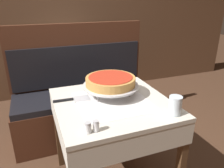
# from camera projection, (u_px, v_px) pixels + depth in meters

# --- Properties ---
(dining_table_front) EXTENTS (0.79, 0.79, 0.73)m
(dining_table_front) POSITION_uv_depth(u_px,v_px,m) (112.00, 115.00, 1.57)
(dining_table_front) COLOR beige
(dining_table_front) RESTS_ON ground_plane
(dining_table_rear) EXTENTS (0.64, 0.64, 0.73)m
(dining_table_rear) POSITION_uv_depth(u_px,v_px,m) (69.00, 61.00, 2.96)
(dining_table_rear) COLOR beige
(dining_table_rear) RESTS_ON ground_plane
(booth_bench) EXTENTS (1.45, 0.53, 1.17)m
(booth_bench) POSITION_uv_depth(u_px,v_px,m) (84.00, 104.00, 2.36)
(booth_bench) COLOR #4C2819
(booth_bench) RESTS_ON ground_plane
(back_wall_panel) EXTENTS (6.00, 0.04, 2.40)m
(back_wall_panel) POSITION_uv_depth(u_px,v_px,m) (62.00, 14.00, 3.10)
(back_wall_panel) COLOR brown
(back_wall_panel) RESTS_ON ground_plane
(pizza_pan_stand) EXTENTS (0.41, 0.41, 0.08)m
(pizza_pan_stand) POSITION_uv_depth(u_px,v_px,m) (111.00, 86.00, 1.60)
(pizza_pan_stand) COLOR #ADADB2
(pizza_pan_stand) RESTS_ON dining_table_front
(deep_dish_pizza) EXTENTS (0.36, 0.36, 0.06)m
(deep_dish_pizza) POSITION_uv_depth(u_px,v_px,m) (111.00, 81.00, 1.58)
(deep_dish_pizza) COLOR #C68E47
(deep_dish_pizza) RESTS_ON pizza_pan_stand
(pizza_server) EXTENTS (0.26, 0.10, 0.01)m
(pizza_server) POSITION_uv_depth(u_px,v_px,m) (73.00, 99.00, 1.55)
(pizza_server) COLOR #BCBCC1
(pizza_server) RESTS_ON dining_table_front
(water_glass_near) EXTENTS (0.08, 0.08, 0.12)m
(water_glass_near) POSITION_uv_depth(u_px,v_px,m) (175.00, 105.00, 1.34)
(water_glass_near) COLOR silver
(water_glass_near) RESTS_ON dining_table_front
(salt_shaker) EXTENTS (0.04, 0.04, 0.06)m
(salt_shaker) POSITION_uv_depth(u_px,v_px,m) (88.00, 128.00, 1.16)
(salt_shaker) COLOR silver
(salt_shaker) RESTS_ON dining_table_front
(pepper_shaker) EXTENTS (0.04, 0.04, 0.06)m
(pepper_shaker) POSITION_uv_depth(u_px,v_px,m) (96.00, 126.00, 1.18)
(pepper_shaker) COLOR silver
(pepper_shaker) RESTS_ON dining_table_front
(condiment_caddy) EXTENTS (0.14, 0.14, 0.18)m
(condiment_caddy) POSITION_uv_depth(u_px,v_px,m) (72.00, 49.00, 2.89)
(condiment_caddy) COLOR black
(condiment_caddy) RESTS_ON dining_table_rear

